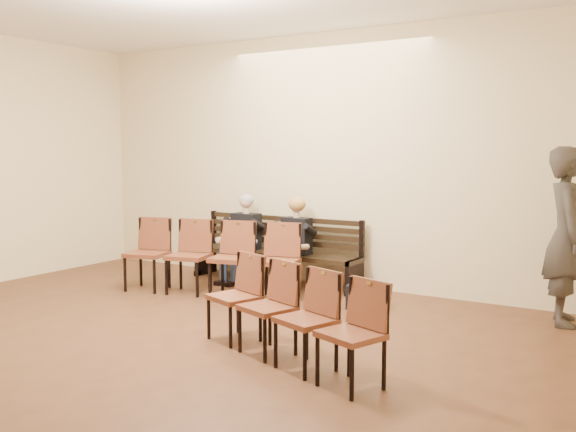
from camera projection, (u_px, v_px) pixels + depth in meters
name	position (u px, v px, depth m)	size (l,w,h in m)	color
ground	(13.00, 399.00, 4.90)	(10.00, 10.00, 0.00)	brown
room_walls	(84.00, 72.00, 5.30)	(8.02, 10.01, 3.51)	beige
bench	(275.00, 267.00, 9.13)	(2.60, 0.90, 0.45)	black
seated_man	(242.00, 240.00, 9.24)	(0.49, 0.68, 1.19)	black
seated_woman	(293.00, 247.00, 8.80)	(0.48, 0.66, 1.12)	black
laptop	(231.00, 243.00, 9.06)	(0.34, 0.27, 0.25)	#BABABF
water_bottle	(292.00, 249.00, 8.55)	(0.08, 0.08, 0.25)	silver
bag	(364.00, 297.00, 7.67)	(0.39, 0.26, 0.28)	black
passerby	(567.00, 223.00, 6.89)	(0.81, 0.53, 2.22)	#332F29
chair_row_front	(286.00, 314.00, 5.72)	(2.11, 0.47, 0.87)	brown
chair_row_back	(210.00, 258.00, 8.36)	(2.37, 0.53, 0.98)	brown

